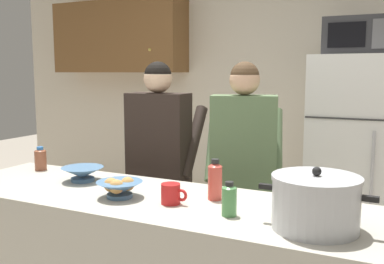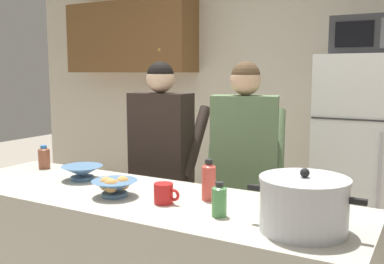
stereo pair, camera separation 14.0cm
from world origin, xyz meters
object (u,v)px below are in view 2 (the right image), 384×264
Objects in this scene: person_by_sink at (244,160)px; bottle_near_edge at (209,180)px; empty_bowl at (82,172)px; bottle_far_corner at (219,199)px; cooking_pot at (304,204)px; bread_bowl at (114,187)px; microwave at (367,36)px; coffee_mug at (164,193)px; refrigerator at (360,162)px; bottle_mid_counter at (44,157)px; person_near_pot at (162,153)px.

bottle_near_edge is (0.10, -0.68, 0.03)m from person_by_sink.
empty_bowl is 1.58× the size of bottle_far_corner.
cooking_pot reaches higher than empty_bowl.
cooking_pot is 1.33m from empty_bowl.
bottle_near_edge is (0.80, 0.00, 0.05)m from empty_bowl.
bottle_near_edge is (-0.51, 0.20, -0.01)m from cooking_pot.
bread_bowl reaches higher than empty_bowl.
bottle_near_edge is at bearing 0.10° from empty_bowl.
microwave is 2.14m from coffee_mug.
refrigerator is at bearing 54.82° from empty_bowl.
microwave is 2.46m from bottle_mid_counter.
bottle_far_corner is (0.15, -0.19, -0.02)m from bottle_near_edge.
coffee_mug is 0.58× the size of bread_bowl.
bottle_near_edge is at bearing 45.03° from coffee_mug.
refrigerator reaches higher than bottle_near_edge.
bottle_near_edge is (-0.43, -1.75, 0.19)m from refrigerator.
person_near_pot reaches higher than cooking_pot.
person_near_pot is (-1.10, -1.12, -0.81)m from microwave.
person_near_pot is at bearing -134.12° from refrigerator.
bottle_near_edge reaches higher than coffee_mug.
bottle_mid_counter is (-0.42, 0.11, 0.03)m from empty_bowl.
person_by_sink is at bearing 86.10° from coffee_mug.
bottle_mid_counter is (-1.23, 0.11, -0.02)m from bottle_near_edge.
empty_bowl is (-0.71, -0.68, -0.02)m from person_by_sink.
bottle_far_corner reaches higher than bottle_mid_counter.
person_by_sink is at bearing -116.24° from refrigerator.
refrigerator reaches higher than empty_bowl.
coffee_mug is 0.89× the size of bottle_mid_counter.
microwave is 2.11m from bottle_far_corner.
person_near_pot is 1.43m from cooking_pot.
bottle_far_corner is (-0.28, -1.95, 0.17)m from refrigerator.
person_near_pot is (-1.10, -1.14, 0.16)m from refrigerator.
bottle_near_edge reaches higher than empty_bowl.
refrigerator is 1.59m from person_near_pot.
cooking_pot is at bearing -87.81° from refrigerator.
person_by_sink is at bearing 98.16° from bottle_near_edge.
coffee_mug is 1.11m from bottle_mid_counter.
person_near_pot is 12.18× the size of coffee_mug.
bottle_near_edge is at bearing -104.04° from microwave.
bottle_mid_counter is (-0.80, 0.29, 0.02)m from bread_bowl.
person_near_pot is 3.52× the size of cooking_pot.
microwave reaches higher than bottle_far_corner.
refrigerator is 11.28× the size of bottle_mid_counter.
person_near_pot is 0.58m from person_by_sink.
cooking_pot is (0.61, -0.88, 0.04)m from person_by_sink.
person_near_pot is at bearing 137.36° from bottle_near_edge.
person_by_sink is 3.51× the size of cooking_pot.
bottle_mid_counter is at bearing -135.63° from microwave.
bottle_mid_counter is at bearing 170.05° from cooking_pot.
coffee_mug is (-0.59, -1.91, 0.14)m from refrigerator.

